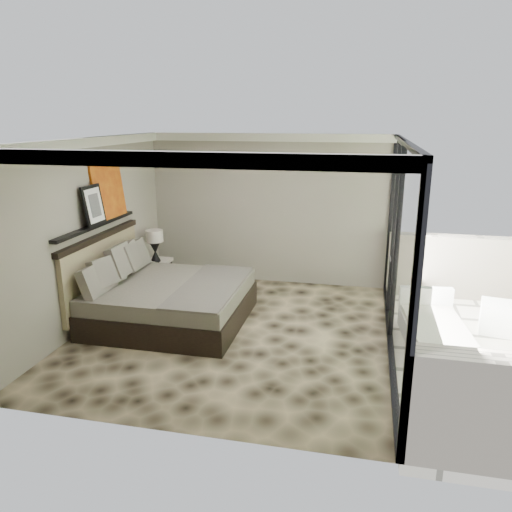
% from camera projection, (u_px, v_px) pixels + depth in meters
% --- Properties ---
extents(floor, '(5.00, 5.00, 0.00)m').
position_uv_depth(floor, '(234.00, 332.00, 7.42)').
color(floor, black).
rests_on(floor, ground).
extents(ceiling, '(4.50, 5.00, 0.02)m').
position_uv_depth(ceiling, '(232.00, 140.00, 6.66)').
color(ceiling, silver).
rests_on(ceiling, back_wall).
extents(back_wall, '(4.50, 0.02, 2.80)m').
position_uv_depth(back_wall, '(268.00, 210.00, 9.38)').
color(back_wall, gray).
rests_on(back_wall, floor).
extents(left_wall, '(0.02, 5.00, 2.80)m').
position_uv_depth(left_wall, '(90.00, 233.00, 7.51)').
color(left_wall, gray).
rests_on(left_wall, floor).
extents(glass_wall, '(0.08, 5.00, 2.80)m').
position_uv_depth(glass_wall, '(398.00, 250.00, 6.57)').
color(glass_wall, white).
rests_on(glass_wall, floor).
extents(terrace_slab, '(3.00, 5.00, 0.12)m').
position_uv_depth(terrace_slab, '(506.00, 362.00, 6.65)').
color(terrace_slab, beige).
rests_on(terrace_slab, ground).
extents(picture_ledge, '(0.12, 2.20, 0.05)m').
position_uv_depth(picture_ledge, '(96.00, 225.00, 7.56)').
color(picture_ledge, black).
rests_on(picture_ledge, left_wall).
extents(bed, '(2.30, 2.23, 1.28)m').
position_uv_depth(bed, '(165.00, 298.00, 7.75)').
color(bed, black).
rests_on(bed, floor).
extents(nightstand, '(0.73, 0.73, 0.56)m').
position_uv_depth(nightstand, '(154.00, 273.00, 9.32)').
color(nightstand, black).
rests_on(nightstand, floor).
extents(table_lamp, '(0.31, 0.31, 0.57)m').
position_uv_depth(table_lamp, '(155.00, 241.00, 9.15)').
color(table_lamp, black).
rests_on(table_lamp, nightstand).
extents(abstract_canvas, '(0.13, 0.90, 0.90)m').
position_uv_depth(abstract_canvas, '(108.00, 190.00, 7.88)').
color(abstract_canvas, '#A0160D').
rests_on(abstract_canvas, picture_ledge).
extents(framed_print, '(0.11, 0.50, 0.60)m').
position_uv_depth(framed_print, '(94.00, 205.00, 7.38)').
color(framed_print, black).
rests_on(framed_print, picture_ledge).
extents(ottoman, '(0.54, 0.54, 0.46)m').
position_uv_depth(ottoman, '(497.00, 317.00, 7.37)').
color(ottoman, white).
rests_on(ottoman, terrace_slab).
extents(lounger, '(0.93, 1.63, 0.61)m').
position_uv_depth(lounger, '(435.00, 332.00, 6.97)').
color(lounger, silver).
rests_on(lounger, terrace_slab).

